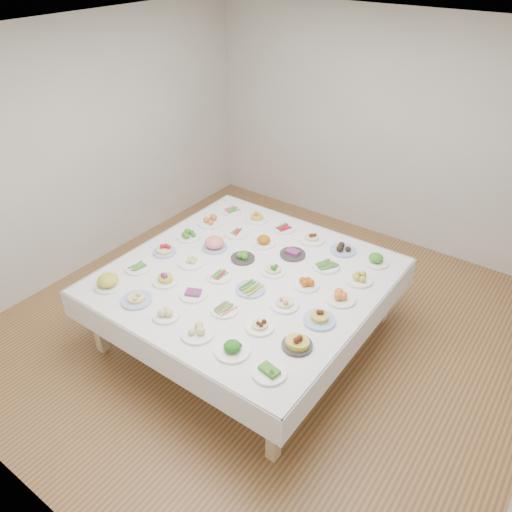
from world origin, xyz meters
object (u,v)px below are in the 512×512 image
Objects in this scene: display_table at (247,280)px; dish_18 at (189,234)px; dish_0 at (108,280)px; dish_35 at (376,258)px.

display_table is 9.93× the size of dish_18.
dish_0 is 1.07m from dish_18.
dish_0 is (-0.90, -0.89, 0.14)m from display_table.
dish_35 is (1.81, 1.79, -0.02)m from dish_0.
display_table is at bearing -135.35° from dish_35.
dish_18 is at bearing -158.16° from dish_35.
dish_35 is (1.80, 0.72, 0.01)m from dish_18.
dish_35 is at bearing 44.65° from dish_0.
dish_0 reaches higher than dish_18.
display_table is 1.28m from dish_0.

